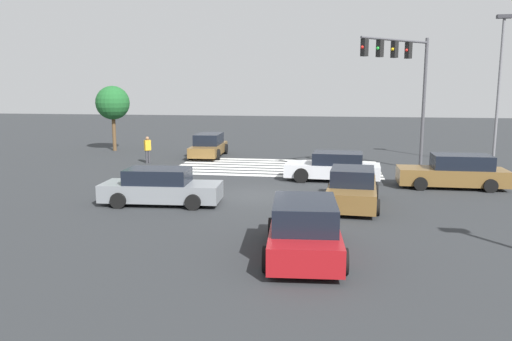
% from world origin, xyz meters
% --- Properties ---
extents(ground_plane, '(117.05, 117.05, 0.00)m').
position_xyz_m(ground_plane, '(0.00, 0.00, 0.00)').
color(ground_plane, '#2B2D30').
extents(crosswalk_markings, '(11.67, 6.30, 0.01)m').
position_xyz_m(crosswalk_markings, '(0.00, -7.68, 0.00)').
color(crosswalk_markings, silver).
rests_on(crosswalk_markings, ground_plane).
extents(traffic_signal_mast, '(3.79, 3.79, 7.21)m').
position_xyz_m(traffic_signal_mast, '(-6.74, -6.74, 5.40)').
color(traffic_signal_mast, '#47474C').
rests_on(traffic_signal_mast, ground_plane).
extents(car_0, '(2.20, 4.82, 1.53)m').
position_xyz_m(car_0, '(5.03, -11.39, 0.72)').
color(car_0, brown).
rests_on(car_0, ground_plane).
extents(car_1, '(2.26, 4.61, 1.51)m').
position_xyz_m(car_1, '(-4.02, 1.26, 0.68)').
color(car_1, brown).
rests_on(car_1, ground_plane).
extents(car_2, '(4.80, 1.98, 1.54)m').
position_xyz_m(car_2, '(-8.76, -3.07, 0.72)').
color(car_2, brown).
rests_on(car_2, ground_plane).
extents(car_3, '(4.79, 2.21, 1.43)m').
position_xyz_m(car_3, '(3.49, 2.18, 0.67)').
color(car_3, gray).
rests_on(car_3, ground_plane).
extents(car_4, '(4.71, 2.29, 1.42)m').
position_xyz_m(car_4, '(-3.27, -4.03, 0.68)').
color(car_4, silver).
rests_on(car_4, ground_plane).
extents(car_5, '(2.39, 4.56, 1.59)m').
position_xyz_m(car_5, '(-2.54, 7.46, 0.75)').
color(car_5, maroon).
rests_on(car_5, ground_plane).
extents(pedestrian, '(0.41, 0.41, 1.63)m').
position_xyz_m(pedestrian, '(7.95, -7.94, 0.91)').
color(pedestrian, '#38383D').
rests_on(pedestrian, ground_plane).
extents(street_light_pole_b, '(0.80, 0.36, 8.59)m').
position_xyz_m(street_light_pole_b, '(-12.48, -10.04, 5.11)').
color(street_light_pole_b, slate).
rests_on(street_light_pole_b, ground_plane).
extents(tree_corner_a, '(2.42, 2.42, 4.68)m').
position_xyz_m(tree_corner_a, '(12.62, -13.39, 3.45)').
color(tree_corner_a, brown).
rests_on(tree_corner_a, ground_plane).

